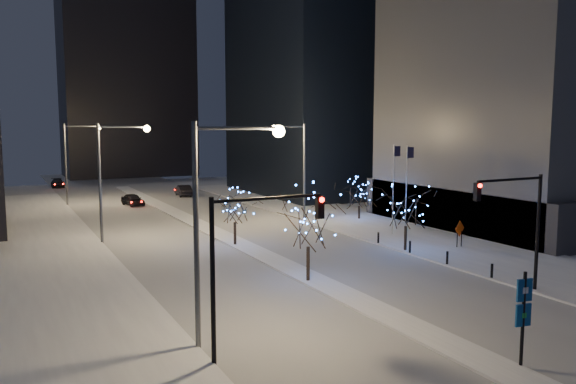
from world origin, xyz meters
TOP-DOWN VIEW (x-y plane):
  - ground at (0.00, 0.00)m, footprint 160.00×160.00m
  - road at (0.00, 35.00)m, footprint 20.00×130.00m
  - median at (0.00, 30.00)m, footprint 2.00×80.00m
  - east_sidewalk at (15.00, 20.00)m, footprint 10.00×90.00m
  - west_sidewalk at (-14.00, 20.00)m, footprint 8.00×90.00m
  - midrise_block at (34.00, 18.00)m, footprint 30.00×22.00m
  - plinth at (34.00, 18.00)m, footprint 30.00×24.00m
  - horizon_block at (6.00, 92.00)m, footprint 24.00×14.00m
  - street_lamp_w_near at (-8.94, 2.00)m, footprint 4.40×0.56m
  - street_lamp_w_mid at (-8.94, 27.00)m, footprint 4.40×0.56m
  - street_lamp_w_far at (-8.94, 52.00)m, footprint 4.40×0.56m
  - street_lamp_east at (10.08, 30.00)m, footprint 3.90×0.56m
  - traffic_signal_west at (-8.44, -0.00)m, footprint 5.26×0.43m
  - traffic_signal_east at (8.94, 1.00)m, footprint 5.26×0.43m
  - flagpoles at (13.37, 17.25)m, footprint 1.35×2.60m
  - bollards at (10.20, 10.00)m, footprint 0.16×12.16m
  - car_near at (-2.83, 48.44)m, footprint 2.44×4.54m
  - car_mid at (5.49, 54.74)m, footprint 2.05×4.83m
  - car_far at (-9.00, 74.60)m, footprint 2.02×4.68m
  - holiday_tree_median_near at (-0.50, 8.92)m, footprint 5.07×5.07m
  - holiday_tree_median_far at (-0.50, 21.02)m, footprint 4.10×4.10m
  - holiday_tree_plaza_near at (10.50, 12.92)m, footprint 4.57×4.57m
  - holiday_tree_plaza_far at (15.81, 26.87)m, footprint 4.32×4.32m
  - wayfinding_sign at (0.97, -6.00)m, footprint 0.72×0.20m
  - construction_sign at (15.05, 11.79)m, footprint 1.26×0.38m

SIDE VIEW (x-z plane):
  - ground at x=0.00m, z-range 0.00..0.00m
  - road at x=0.00m, z-range 0.00..0.02m
  - median at x=0.00m, z-range 0.00..0.15m
  - east_sidewalk at x=15.00m, z-range 0.00..0.15m
  - west_sidewalk at x=-14.00m, z-range 0.00..0.15m
  - bollards at x=10.20m, z-range 0.15..1.05m
  - car_far at x=-9.00m, z-range 0.00..1.34m
  - car_near at x=-2.83m, z-range 0.00..1.47m
  - car_mid at x=5.49m, z-range 0.00..1.55m
  - construction_sign at x=15.05m, z-range 0.37..2.50m
  - plinth at x=34.00m, z-range 0.00..4.00m
  - wayfinding_sign at x=0.97m, z-range 0.46..4.48m
  - holiday_tree_plaza_far at x=15.81m, z-range 0.67..5.12m
  - holiday_tree_median_far at x=-0.50m, z-range 0.94..5.43m
  - holiday_tree_plaza_near at x=10.50m, z-range 0.93..6.31m
  - holiday_tree_median_near at x=-0.50m, z-range 1.04..6.97m
  - traffic_signal_west at x=-8.44m, z-range 1.26..8.26m
  - traffic_signal_east at x=8.94m, z-range 1.26..8.26m
  - flagpoles at x=13.37m, z-range 0.80..8.80m
  - street_lamp_east at x=10.08m, z-range 1.45..11.45m
  - street_lamp_w_near at x=-8.94m, z-range 1.50..11.50m
  - street_lamp_w_mid at x=-8.94m, z-range 1.50..11.50m
  - street_lamp_w_far at x=-8.94m, z-range 1.50..11.50m
  - midrise_block at x=34.00m, z-range 0.00..30.00m
  - horizon_block at x=6.00m, z-range 0.00..42.00m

